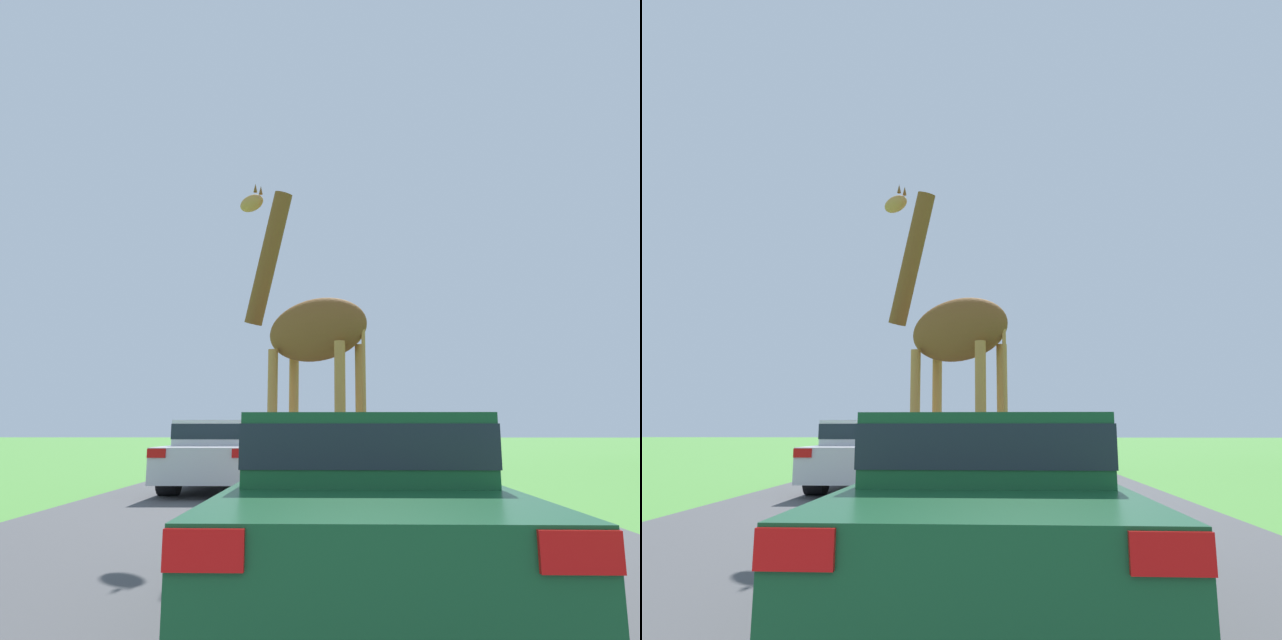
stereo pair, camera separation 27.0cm
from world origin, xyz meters
The scene contains 6 objects.
road centered at (0.00, 30.00, 0.00)m, with size 8.19×120.00×0.00m.
giraffe_near_road centered at (0.00, 9.34, 2.75)m, with size 2.42×2.12×5.58m.
car_lead_maroon centered at (0.64, 5.02, 0.72)m, with size 1.74×4.51×1.35m.
car_queue_right centered at (1.94, 17.47, 0.69)m, with size 1.86×4.09×1.29m.
car_queue_left centered at (-0.51, 21.41, 0.74)m, with size 1.72×4.13×1.38m.
car_far_ahead centered at (-1.97, 12.87, 0.75)m, with size 1.84×4.21×1.42m.
Camera 1 is at (0.43, 0.49, 1.26)m, focal length 32.00 mm.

